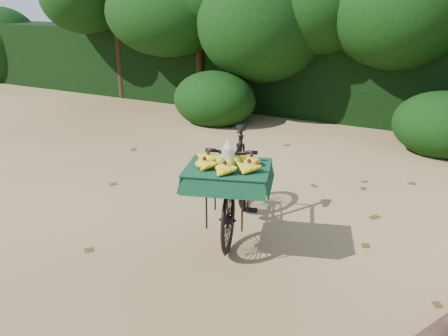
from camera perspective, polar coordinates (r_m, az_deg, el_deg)
The scene contains 7 objects.
ground at distance 5.41m, azimuth 4.04°, elevation -8.27°, with size 80.00×80.00×0.00m, color tan.
vendor_bicycle at distance 5.35m, azimuth 1.49°, elevation -1.55°, with size 1.25×2.02×1.16m.
fallen_log at distance 4.19m, azimuth 25.28°, elevation -17.69°, with size 0.25×0.25×3.40m, color brown.
hedge_backdrop at distance 10.96m, azimuth 18.29°, elevation 10.22°, with size 26.00×1.80×1.80m, color black.
tree_row at distance 10.21m, azimuth 14.36°, elevation 16.19°, with size 14.50×2.00×4.00m, color black, non-canonical shape.
bush_clumps at distance 9.03m, azimuth 18.62°, elevation 5.37°, with size 8.80×1.70×0.90m, color black, non-canonical shape.
leaf_litter at distance 5.94m, azimuth 6.67°, elevation -5.60°, with size 7.00×7.30×0.01m, color #4B3914, non-canonical shape.
Camera 1 is at (1.94, -4.36, 2.54)m, focal length 38.00 mm.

